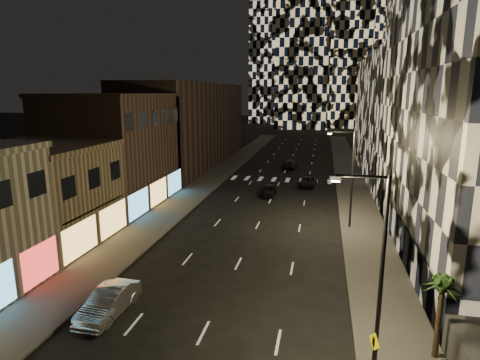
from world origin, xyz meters
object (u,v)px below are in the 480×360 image
at_px(car_dark_midlane, 268,190).
at_px(car_dark_rightlane, 307,182).
at_px(streetlight_far, 350,172).
at_px(car_silver_parked, 109,302).
at_px(car_dark_oncoming, 290,164).
at_px(streetlight_near, 377,259).
at_px(palm_tree, 442,291).
at_px(ped_sign, 374,350).

height_order(car_dark_midlane, car_dark_rightlane, car_dark_midlane).
distance_m(streetlight_far, car_silver_parked, 23.67).
relative_size(car_silver_parked, car_dark_oncoming, 0.93).
relative_size(streetlight_far, car_dark_rightlane, 1.96).
bearing_deg(streetlight_far, car_dark_midlane, 130.73).
bearing_deg(streetlight_near, car_dark_rightlane, 96.85).
relative_size(streetlight_near, car_silver_parked, 1.89).
distance_m(car_dark_rightlane, palm_tree, 35.98).
xyz_separation_m(streetlight_near, ped_sign, (-0.06, -1.43, -3.51)).
distance_m(streetlight_near, ped_sign, 3.80).
distance_m(car_dark_midlane, ped_sign, 32.93).
distance_m(car_silver_parked, car_dark_rightlane, 36.03).
height_order(streetlight_far, car_dark_midlane, streetlight_far).
bearing_deg(streetlight_near, streetlight_far, 90.00).
relative_size(car_dark_midlane, car_dark_oncoming, 0.82).
bearing_deg(car_dark_oncoming, ped_sign, 100.88).
relative_size(car_silver_parked, car_dark_midlane, 1.14).
bearing_deg(streetlight_near, palm_tree, 20.73).
bearing_deg(car_dark_midlane, streetlight_far, -49.10).
bearing_deg(car_silver_parked, ped_sign, -9.90).
height_order(streetlight_near, palm_tree, streetlight_near).
bearing_deg(car_dark_rightlane, car_dark_oncoming, 110.92).
bearing_deg(streetlight_far, car_dark_oncoming, 105.00).
bearing_deg(streetlight_near, ped_sign, -92.25).
relative_size(car_dark_midlane, palm_tree, 1.00).
xyz_separation_m(streetlight_near, palm_tree, (3.15, 1.19, -1.77)).
bearing_deg(car_dark_midlane, car_dark_rightlane, 53.19).
distance_m(car_silver_parked, ped_sign, 14.46).
bearing_deg(car_dark_oncoming, car_dark_midlane, 89.13).
height_order(car_silver_parked, ped_sign, ped_sign).
xyz_separation_m(streetlight_near, car_silver_parked, (-14.15, 1.58, -4.57)).
bearing_deg(car_dark_midlane, car_dark_oncoming, 87.16).
height_order(streetlight_far, car_dark_rightlane, streetlight_far).
distance_m(streetlight_near, car_silver_parked, 14.96).
xyz_separation_m(car_dark_oncoming, ped_sign, (7.80, -50.75, 1.10)).
bearing_deg(palm_tree, car_dark_midlane, 112.41).
bearing_deg(streetlight_far, palm_tree, -80.51).
height_order(car_silver_parked, car_dark_oncoming, car_silver_parked).
height_order(ped_sign, palm_tree, palm_tree).
height_order(streetlight_near, car_dark_rightlane, streetlight_near).
xyz_separation_m(car_dark_rightlane, ped_sign, (4.30, -37.69, 1.20)).
bearing_deg(car_dark_rightlane, ped_sign, -77.58).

